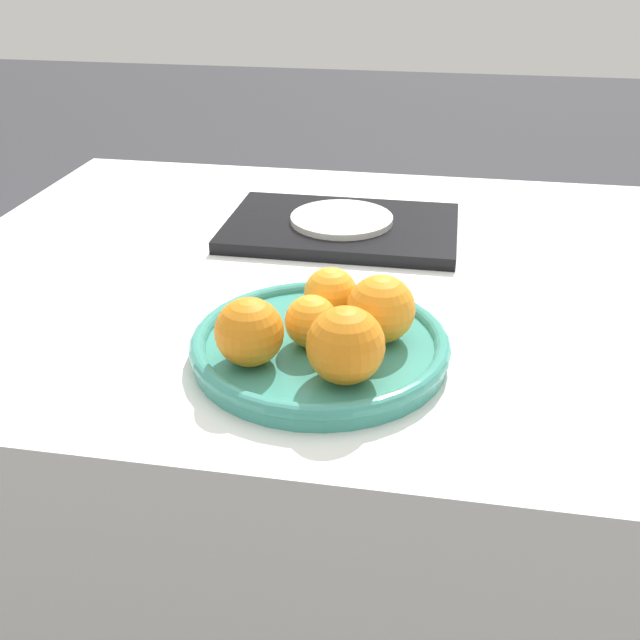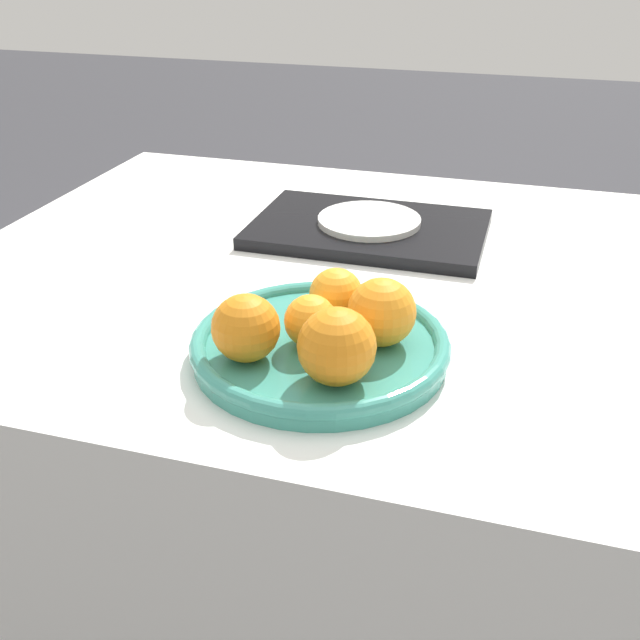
{
  "view_description": "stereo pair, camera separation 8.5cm",
  "coord_description": "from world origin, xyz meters",
  "views": [
    {
      "loc": [
        0.08,
        -1.0,
        1.2
      ],
      "look_at": [
        -0.05,
        -0.26,
        0.79
      ],
      "focal_mm": 42.0,
      "sensor_mm": 36.0,
      "label": 1
    },
    {
      "loc": [
        0.16,
        -0.98,
        1.2
      ],
      "look_at": [
        -0.05,
        -0.26,
        0.79
      ],
      "focal_mm": 42.0,
      "sensor_mm": 36.0,
      "label": 2
    }
  ],
  "objects": [
    {
      "name": "table",
      "position": [
        0.0,
        0.0,
        0.37
      ],
      "size": [
        1.36,
        0.96,
        0.74
      ],
      "color": "white",
      "rests_on": "ground_plane"
    },
    {
      "name": "orange_3",
      "position": [
        -0.05,
        -0.2,
        0.8
      ],
      "size": [
        0.07,
        0.07,
        0.07
      ],
      "color": "orange",
      "rests_on": "fruit_platter"
    },
    {
      "name": "side_plate",
      "position": [
        -0.09,
        0.14,
        0.77
      ],
      "size": [
        0.17,
        0.17,
        0.01
      ],
      "color": "silver",
      "rests_on": "serving_tray"
    },
    {
      "name": "orange_2",
      "position": [
        -0.01,
        -0.33,
        0.81
      ],
      "size": [
        0.08,
        0.08,
        0.08
      ],
      "color": "orange",
      "rests_on": "fruit_platter"
    },
    {
      "name": "serving_tray",
      "position": [
        -0.09,
        0.14,
        0.75
      ],
      "size": [
        0.37,
        0.25,
        0.02
      ],
      "color": "black",
      "rests_on": "table"
    },
    {
      "name": "orange_1",
      "position": [
        -0.12,
        -0.32,
        0.8
      ],
      "size": [
        0.08,
        0.08,
        0.08
      ],
      "color": "orange",
      "rests_on": "fruit_platter"
    },
    {
      "name": "orange_4",
      "position": [
        0.02,
        -0.24,
        0.8
      ],
      "size": [
        0.08,
        0.08,
        0.08
      ],
      "color": "orange",
      "rests_on": "fruit_platter"
    },
    {
      "name": "fruit_platter",
      "position": [
        -0.05,
        -0.26,
        0.76
      ],
      "size": [
        0.3,
        0.3,
        0.03
      ],
      "color": "teal",
      "rests_on": "table"
    },
    {
      "name": "ground_plane",
      "position": [
        0.0,
        0.0,
        0.0
      ],
      "size": [
        12.0,
        12.0,
        0.0
      ],
      "primitive_type": "plane",
      "color": "#38383D"
    },
    {
      "name": "orange_0",
      "position": [
        -0.06,
        -0.27,
        0.8
      ],
      "size": [
        0.06,
        0.06,
        0.06
      ],
      "color": "orange",
      "rests_on": "fruit_platter"
    }
  ]
}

